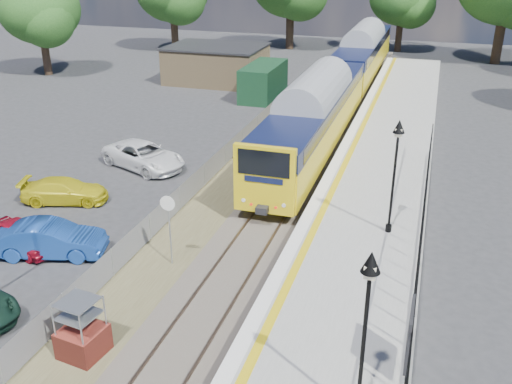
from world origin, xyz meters
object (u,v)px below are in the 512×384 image
at_px(car_red, 23,236).
at_px(car_blue, 50,239).
at_px(car_white, 144,156).
at_px(brick_plinth, 81,329).
at_px(train, 344,76).
at_px(speed_sign, 169,218).
at_px(victorian_lamp_south, 368,299).
at_px(car_yellow, 65,191).
at_px(victorian_lamp_north, 397,151).

bearing_deg(car_red, car_blue, -76.99).
bearing_deg(car_white, brick_plinth, -137.03).
xyz_separation_m(train, speed_sign, (-2.50, -24.45, -0.33)).
xyz_separation_m(victorian_lamp_south, car_blue, (-12.87, 5.69, -3.59)).
height_order(speed_sign, car_red, speed_sign).
bearing_deg(car_red, victorian_lamp_south, -94.99).
relative_size(train, speed_sign, 13.92).
relative_size(brick_plinth, car_red, 0.56).
distance_m(train, car_yellow, 22.96).
bearing_deg(brick_plinth, car_white, 110.96).
height_order(car_red, car_yellow, car_red).
xyz_separation_m(victorian_lamp_south, speed_sign, (-8.00, 6.43, -2.29)).
xyz_separation_m(train, brick_plinth, (-2.78, -30.01, -1.40)).
distance_m(speed_sign, car_blue, 5.10).
height_order(victorian_lamp_south, car_white, victorian_lamp_south).
distance_m(victorian_lamp_south, speed_sign, 10.52).
height_order(train, car_white, train).
distance_m(car_blue, car_white, 9.71).
relative_size(victorian_lamp_south, car_red, 1.32).
bearing_deg(brick_plinth, train, 84.71).
xyz_separation_m(car_red, car_blue, (1.37, -0.10, 0.11)).
relative_size(train, brick_plinth, 20.73).
height_order(victorian_lamp_south, brick_plinth, victorian_lamp_south).
relative_size(brick_plinth, car_white, 0.39).
bearing_deg(car_blue, victorian_lamp_north, -87.33).
height_order(train, car_red, train).
relative_size(victorian_lamp_north, car_white, 0.92).
height_order(car_red, car_white, car_white).
distance_m(victorian_lamp_north, train, 21.63).
distance_m(victorian_lamp_south, car_blue, 14.53).
xyz_separation_m(car_red, car_yellow, (-1.07, 4.41, -0.01)).
bearing_deg(brick_plinth, car_blue, 133.65).
distance_m(car_red, car_blue, 1.38).
bearing_deg(car_red, speed_sign, -67.05).
height_order(victorian_lamp_south, speed_sign, victorian_lamp_south).
relative_size(victorian_lamp_south, train, 0.11).
relative_size(victorian_lamp_north, brick_plinth, 2.34).
xyz_separation_m(victorian_lamp_south, car_white, (-13.83, 15.36, -3.60)).
relative_size(speed_sign, car_white, 0.59).
bearing_deg(victorian_lamp_north, car_yellow, 179.22).
distance_m(brick_plinth, speed_sign, 5.66).
distance_m(victorian_lamp_north, brick_plinth, 12.64).
bearing_deg(speed_sign, car_yellow, 150.42).
xyz_separation_m(train, car_blue, (-7.37, -25.19, -1.64)).
bearing_deg(speed_sign, car_red, -176.50).
height_order(victorian_lamp_south, car_blue, victorian_lamp_south).
bearing_deg(car_yellow, victorian_lamp_south, -140.84).
bearing_deg(car_yellow, victorian_lamp_north, -107.95).
relative_size(car_red, car_white, 0.70).
bearing_deg(brick_plinth, victorian_lamp_south, -6.05).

